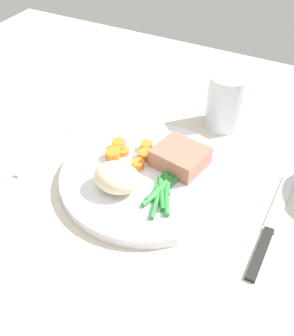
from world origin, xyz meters
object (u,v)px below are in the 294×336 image
dinner_plate (147,177)px  knife (271,225)px  meat_portion (180,157)px  water_glass (226,104)px  fork (49,147)px

dinner_plate → knife: (18.91, -0.29, -0.60)cm
meat_portion → water_glass: size_ratio=0.76×
fork → dinner_plate: bearing=4.3°
water_glass → meat_portion: bearing=-96.1°
meat_portion → fork: 22.17cm
knife → water_glass: size_ratio=2.14×
fork → water_glass: 30.80cm
dinner_plate → water_glass: 20.52cm
fork → knife: 36.97cm
fork → knife: (36.97, -0.03, -0.00)cm
dinner_plate → water_glass: size_ratio=2.70×
fork → water_glass: water_glass is taller
meat_portion → fork: (-21.56, -4.34, -2.84)cm
meat_portion → water_glass: bearing=83.9°
knife → water_glass: bearing=124.8°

